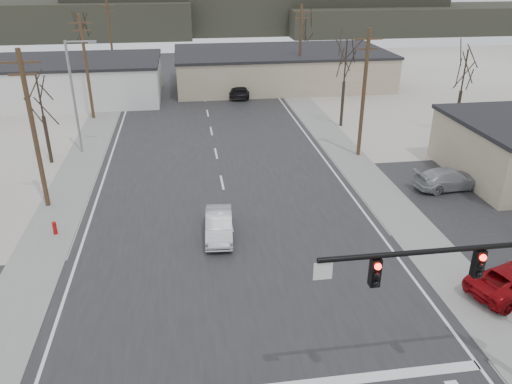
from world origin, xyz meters
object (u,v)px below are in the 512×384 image
traffic_signal_mast (503,284)px  car_far_b (198,59)px  fire_hydrant (55,228)px  car_parked_silver (449,179)px  sedan_crossing (219,225)px  car_far_a (238,89)px

traffic_signal_mast → car_far_b: bearing=96.8°
fire_hydrant → car_parked_silver: bearing=6.0°
sedan_crossing → car_far_b: (0.86, 52.87, 0.05)m
car_far_a → car_parked_silver: size_ratio=1.15×
sedan_crossing → car_far_a: size_ratio=0.75×
car_far_b → car_parked_silver: (15.46, -48.55, -0.05)m
traffic_signal_mast → car_far_a: (-3.90, 44.95, -3.80)m
fire_hydrant → sedan_crossing: bearing=-9.7°
traffic_signal_mast → fire_hydrant: size_ratio=10.29×
fire_hydrant → car_far_b: car_far_b is taller
sedan_crossing → car_parked_silver: size_ratio=0.86×
fire_hydrant → car_parked_silver: car_parked_silver is taller
traffic_signal_mast → sedan_crossing: 15.80m
sedan_crossing → car_parked_silver: bearing=18.9°
traffic_signal_mast → car_parked_silver: size_ratio=1.80×
traffic_signal_mast → fire_hydrant: bearing=141.9°
fire_hydrant → car_far_b: size_ratio=0.20×
fire_hydrant → car_far_a: size_ratio=0.15×
car_far_b → sedan_crossing: bearing=-108.1°
traffic_signal_mast → car_far_b: traffic_signal_mast is taller
traffic_signal_mast → car_parked_silver: 18.98m
car_far_a → car_far_b: car_far_a is taller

